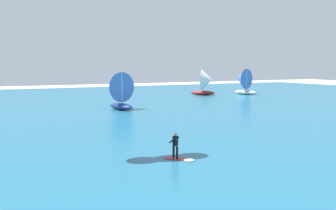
% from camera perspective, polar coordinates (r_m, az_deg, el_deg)
% --- Properties ---
extents(ocean, '(160.00, 90.00, 0.10)m').
position_cam_1_polar(ocean, '(54.44, -14.32, -0.36)').
color(ocean, '#1E607F').
rests_on(ocean, ground).
extents(kitesurfer, '(1.60, 1.92, 1.67)m').
position_cam_1_polar(kitesurfer, '(23.83, 1.51, -6.70)').
color(kitesurfer, red).
rests_on(kitesurfer, ocean).
extents(sailboat_leading, '(4.91, 4.80, 5.51)m').
position_cam_1_polar(sailboat_leading, '(73.52, 5.73, 3.43)').
color(sailboat_leading, maroon).
rests_on(sailboat_leading, ocean).
extents(sailboat_mid_right, '(4.28, 4.89, 5.50)m').
position_cam_1_polar(sailboat_mid_right, '(50.39, -7.45, 2.21)').
color(sailboat_mid_right, navy).
rests_on(sailboat_mid_right, ocean).
extents(sailboat_mid_left, '(4.46, 5.05, 5.67)m').
position_cam_1_polar(sailboat_mid_left, '(76.91, 11.09, 3.52)').
color(sailboat_mid_left, silver).
rests_on(sailboat_mid_left, ocean).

